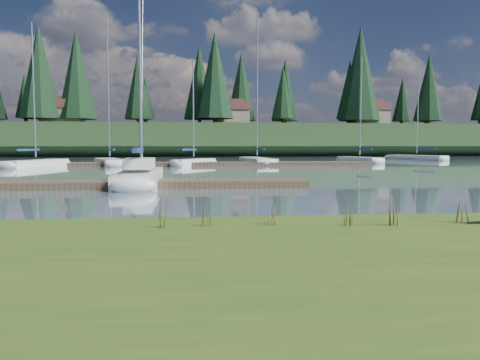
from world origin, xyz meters
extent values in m
plane|color=slate|center=(0.00, 30.00, 0.00)|extent=(200.00, 200.00, 0.00)
cube|color=#3A5419|center=(0.00, -6.00, 0.17)|extent=(60.00, 9.00, 0.35)
cube|color=#1C3118|center=(0.00, 73.00, 2.50)|extent=(200.00, 20.00, 5.00)
cube|color=white|center=(-3.16, 11.29, 0.22)|extent=(2.06, 8.00, 0.70)
ellipsoid|color=white|center=(-3.29, 15.25, 0.22)|extent=(1.80, 2.22, 0.70)
cylinder|color=silver|center=(-3.18, 12.01, 6.82)|extent=(0.14, 0.14, 12.03)
cube|color=navy|center=(-3.12, 10.11, 1.55)|extent=(0.32, 3.61, 0.20)
cube|color=white|center=(-3.15, 10.83, 0.95)|extent=(1.36, 2.93, 0.45)
cube|color=#4C3D2C|center=(-4.00, 9.00, 0.15)|extent=(16.00, 2.00, 0.30)
cube|color=#4C3D2C|center=(2.00, 30.00, 0.15)|extent=(26.00, 2.20, 0.30)
cube|color=white|center=(-13.48, 29.01, 0.22)|extent=(3.56, 7.28, 0.70)
ellipsoid|color=white|center=(-12.47, 32.42, 0.22)|extent=(2.04, 2.30, 0.70)
cylinder|color=silver|center=(-13.48, 29.01, 6.19)|extent=(0.12, 0.12, 10.77)
cube|color=navy|center=(-13.75, 28.08, 1.40)|extent=(0.99, 2.77, 0.20)
cube|color=white|center=(-8.02, 31.61, 0.22)|extent=(4.03, 7.87, 0.70)
ellipsoid|color=white|center=(-9.21, 35.28, 0.22)|extent=(2.25, 2.52, 0.70)
cylinder|color=silver|center=(-8.02, 31.61, 6.82)|extent=(0.12, 0.12, 12.04)
cube|color=navy|center=(-7.70, 30.61, 1.40)|extent=(1.13, 2.98, 0.20)
cube|color=white|center=(-0.63, 30.26, 0.22)|extent=(3.99, 5.01, 0.70)
ellipsoid|color=white|center=(0.87, 32.42, 0.22)|extent=(1.76, 1.84, 0.70)
cylinder|color=silver|center=(-0.63, 30.26, 4.94)|extent=(0.12, 0.12, 8.29)
cube|color=navy|center=(-1.04, 29.67, 1.40)|extent=(1.36, 1.83, 0.20)
cube|color=white|center=(5.41, 33.48, 0.22)|extent=(2.66, 8.58, 0.70)
ellipsoid|color=white|center=(5.03, 37.69, 0.22)|extent=(2.04, 2.46, 0.70)
cylinder|color=silver|center=(5.41, 33.48, 7.29)|extent=(0.12, 0.12, 12.98)
cube|color=navy|center=(5.51, 32.33, 1.40)|extent=(0.50, 3.36, 0.20)
cube|color=white|center=(16.16, 35.22, 0.22)|extent=(2.81, 6.49, 0.70)
ellipsoid|color=white|center=(15.46, 38.31, 0.22)|extent=(1.73, 1.99, 0.70)
cylinder|color=silver|center=(16.16, 35.22, 5.68)|extent=(0.12, 0.12, 9.77)
cube|color=navy|center=(16.36, 34.38, 1.40)|extent=(0.76, 2.50, 0.20)
cube|color=white|center=(26.38, 43.59, 0.22)|extent=(4.77, 7.64, 0.70)
ellipsoid|color=white|center=(24.78, 47.04, 0.22)|extent=(2.38, 2.58, 0.70)
cylinder|color=silver|center=(26.38, 43.59, 6.48)|extent=(0.12, 0.12, 11.36)
cube|color=navy|center=(26.82, 42.65, 1.40)|extent=(1.46, 2.83, 0.20)
cone|color=#475B23|center=(-0.56, -2.56, 0.65)|extent=(0.03, 0.03, 0.60)
cone|color=brown|center=(-0.45, -2.63, 0.59)|extent=(0.03, 0.03, 0.48)
cone|color=#475B23|center=(-0.50, -2.53, 0.68)|extent=(0.03, 0.03, 0.66)
cone|color=brown|center=(-0.42, -2.59, 0.56)|extent=(0.03, 0.03, 0.42)
cone|color=#475B23|center=(-0.54, -2.64, 0.62)|extent=(0.03, 0.03, 0.54)
cone|color=#475B23|center=(0.60, -2.45, 0.59)|extent=(0.03, 0.03, 0.48)
cone|color=brown|center=(0.71, -2.52, 0.54)|extent=(0.03, 0.03, 0.39)
cone|color=#475B23|center=(0.66, -2.42, 0.62)|extent=(0.03, 0.03, 0.53)
cone|color=brown|center=(0.74, -2.48, 0.52)|extent=(0.03, 0.03, 0.34)
cone|color=#475B23|center=(0.62, -2.53, 0.57)|extent=(0.03, 0.03, 0.43)
cone|color=#475B23|center=(2.68, -2.79, 0.70)|extent=(0.03, 0.03, 0.71)
cone|color=brown|center=(2.79, -2.86, 0.63)|extent=(0.03, 0.03, 0.57)
cone|color=#475B23|center=(2.74, -2.76, 0.74)|extent=(0.03, 0.03, 0.78)
cone|color=brown|center=(2.82, -2.82, 0.60)|extent=(0.03, 0.03, 0.50)
cone|color=#475B23|center=(2.70, -2.87, 0.67)|extent=(0.03, 0.03, 0.64)
cone|color=#475B23|center=(-1.31, -2.69, 0.64)|extent=(0.03, 0.03, 0.58)
cone|color=brown|center=(-1.20, -2.76, 0.58)|extent=(0.03, 0.03, 0.46)
cone|color=#475B23|center=(-1.25, -2.66, 0.67)|extent=(0.03, 0.03, 0.64)
cone|color=brown|center=(-1.17, -2.72, 0.55)|extent=(0.03, 0.03, 0.41)
cone|color=#475B23|center=(-1.29, -2.77, 0.61)|extent=(0.03, 0.03, 0.52)
cone|color=#475B23|center=(1.89, -2.74, 0.54)|extent=(0.03, 0.03, 0.38)
cone|color=brown|center=(2.00, -2.81, 0.50)|extent=(0.03, 0.03, 0.30)
cone|color=#475B23|center=(1.95, -2.71, 0.56)|extent=(0.03, 0.03, 0.41)
cone|color=brown|center=(2.03, -2.77, 0.48)|extent=(0.03, 0.03, 0.26)
cone|color=#475B23|center=(1.91, -2.82, 0.52)|extent=(0.03, 0.03, 0.34)
cone|color=#475B23|center=(4.09, -2.61, 0.64)|extent=(0.03, 0.03, 0.57)
cone|color=brown|center=(4.20, -2.68, 0.58)|extent=(0.03, 0.03, 0.46)
cone|color=#475B23|center=(4.15, -2.58, 0.67)|extent=(0.03, 0.03, 0.63)
cone|color=brown|center=(4.23, -2.64, 0.55)|extent=(0.03, 0.03, 0.40)
cone|color=#475B23|center=(4.11, -2.69, 0.61)|extent=(0.03, 0.03, 0.52)
cube|color=#33281C|center=(0.00, -1.60, 0.07)|extent=(60.00, 0.50, 0.14)
cylinder|color=#382619|center=(-25.00, 68.00, 5.90)|extent=(0.60, 0.60, 1.80)
cone|color=black|center=(-25.00, 68.00, 13.55)|extent=(6.60, 6.60, 15.00)
cylinder|color=#382619|center=(-10.00, 72.00, 5.90)|extent=(0.60, 0.60, 1.80)
cone|color=black|center=(-10.00, 72.00, 11.75)|extent=(4.84, 4.84, 11.00)
cylinder|color=#382619|center=(3.00, 66.00, 5.90)|extent=(0.60, 0.60, 1.80)
cone|color=black|center=(3.00, 66.00, 13.10)|extent=(6.16, 6.16, 14.00)
cylinder|color=#382619|center=(15.00, 70.00, 5.90)|extent=(0.60, 0.60, 1.80)
cone|color=black|center=(15.00, 70.00, 10.85)|extent=(3.96, 3.96, 9.00)
cylinder|color=#382619|center=(28.00, 68.00, 5.90)|extent=(0.60, 0.60, 1.80)
cone|color=black|center=(28.00, 68.00, 14.00)|extent=(7.04, 7.04, 16.00)
cylinder|color=#382619|center=(42.00, 71.00, 5.90)|extent=(0.60, 0.60, 1.80)
cone|color=black|center=(42.00, 71.00, 12.20)|extent=(5.28, 5.28, 12.00)
cube|color=gray|center=(-22.00, 70.00, 6.40)|extent=(6.00, 5.00, 2.80)
cube|color=brown|center=(-22.00, 70.00, 8.50)|extent=(6.30, 5.30, 1.40)
cube|color=brown|center=(-22.00, 70.00, 9.30)|extent=(4.20, 3.60, 0.70)
cube|color=gray|center=(6.00, 71.00, 6.40)|extent=(6.00, 5.00, 2.80)
cube|color=brown|center=(6.00, 71.00, 8.50)|extent=(6.30, 5.30, 1.40)
cube|color=brown|center=(6.00, 71.00, 9.30)|extent=(4.20, 3.60, 0.70)
cube|color=gray|center=(30.00, 69.00, 6.40)|extent=(6.00, 5.00, 2.80)
cube|color=brown|center=(30.00, 69.00, 8.50)|extent=(6.30, 5.30, 1.40)
cube|color=brown|center=(30.00, 69.00, 9.30)|extent=(4.20, 3.60, 0.70)
camera|label=1|loc=(-0.78, -10.69, 1.77)|focal=35.00mm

